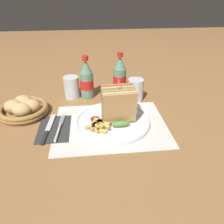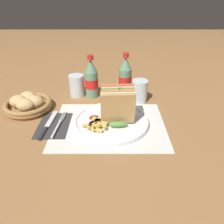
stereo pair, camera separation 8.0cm
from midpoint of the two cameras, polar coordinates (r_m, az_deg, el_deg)
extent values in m
plane|color=olive|center=(0.82, -3.04, -4.13)|extent=(4.00, 4.00, 0.00)
cube|color=silver|center=(0.84, -2.95, -3.46)|extent=(0.42, 0.33, 0.00)
cylinder|color=white|center=(0.84, -2.56, -2.70)|extent=(0.29, 0.29, 0.01)
torus|color=white|center=(0.84, -2.57, -2.30)|extent=(0.29, 0.29, 0.01)
cube|color=tan|center=(0.78, -0.81, 0.77)|extent=(0.12, 0.03, 0.12)
cube|color=#518E3D|center=(0.78, -0.91, 1.03)|extent=(0.12, 0.03, 0.12)
cube|color=beige|center=(0.79, -1.01, 1.29)|extent=(0.12, 0.03, 0.12)
cube|color=red|center=(0.80, -1.11, 1.54)|extent=(0.12, 0.03, 0.12)
cube|color=tan|center=(0.81, -1.21, 1.79)|extent=(0.12, 0.03, 0.12)
ellipsoid|color=#518E3D|center=(0.79, -0.59, -3.21)|extent=(0.07, 0.02, 0.02)
cube|color=tan|center=(0.81, -1.00, 1.79)|extent=(0.12, 0.03, 0.12)
cube|color=#518E3D|center=(0.82, -1.09, 2.16)|extent=(0.12, 0.03, 0.12)
cube|color=beige|center=(0.82, -1.19, 2.53)|extent=(0.12, 0.03, 0.12)
cube|color=red|center=(0.83, -1.28, 2.88)|extent=(0.12, 0.03, 0.12)
cube|color=tan|center=(0.84, -1.38, 3.23)|extent=(0.12, 0.03, 0.12)
ellipsoid|color=#518E3D|center=(0.83, -0.93, -1.29)|extent=(0.07, 0.02, 0.02)
cylinder|color=tan|center=(0.80, -1.12, 3.10)|extent=(0.00, 0.00, 0.16)
cube|color=#E0B756|center=(0.80, -7.93, -3.67)|extent=(0.06, 0.02, 0.01)
cube|color=#E0B756|center=(0.78, -6.03, -4.31)|extent=(0.04, 0.04, 0.01)
cube|color=#E0B756|center=(0.77, -6.61, -4.79)|extent=(0.06, 0.03, 0.01)
cube|color=#E0B756|center=(0.77, -7.03, -3.94)|extent=(0.05, 0.02, 0.01)
cube|color=#E0B756|center=(0.79, -6.71, -2.98)|extent=(0.04, 0.04, 0.01)
cube|color=#E0B756|center=(0.81, -5.00, -2.24)|extent=(0.05, 0.03, 0.01)
cube|color=#E0B756|center=(0.79, -6.99, -3.33)|extent=(0.04, 0.06, 0.01)
cube|color=#E0B756|center=(0.79, -5.28, -3.10)|extent=(0.05, 0.06, 0.01)
cube|color=#E0B756|center=(0.79, -7.05, -2.91)|extent=(0.05, 0.05, 0.01)
cube|color=#E0B756|center=(0.80, -7.49, -2.82)|extent=(0.02, 0.06, 0.01)
cube|color=#E0B756|center=(0.79, -5.33, -2.86)|extent=(0.05, 0.03, 0.01)
ellipsoid|color=maroon|center=(0.83, -7.12, -1.86)|extent=(0.04, 0.03, 0.01)
cube|color=#2D2D2D|center=(0.85, -17.48, -4.21)|extent=(0.12, 0.18, 0.00)
cylinder|color=silver|center=(0.82, -16.72, -5.19)|extent=(0.02, 0.11, 0.01)
cylinder|color=silver|center=(0.89, -15.81, -1.87)|extent=(0.01, 0.07, 0.00)
cylinder|color=silver|center=(0.89, -15.56, -1.87)|extent=(0.01, 0.07, 0.00)
cylinder|color=silver|center=(0.89, -15.31, -1.87)|extent=(0.01, 0.07, 0.00)
cylinder|color=silver|center=(0.89, -15.06, -1.87)|extent=(0.01, 0.07, 0.00)
cube|color=black|center=(0.81, -19.93, -6.35)|extent=(0.02, 0.08, 0.00)
cube|color=silver|center=(0.89, -18.23, -2.64)|extent=(0.03, 0.12, 0.00)
cylinder|color=slate|center=(1.03, -8.81, 6.93)|extent=(0.06, 0.06, 0.12)
cylinder|color=red|center=(1.03, -8.83, 7.24)|extent=(0.06, 0.06, 0.04)
cone|color=slate|center=(1.00, -9.22, 11.62)|extent=(0.06, 0.06, 0.06)
cylinder|color=red|center=(0.99, -9.40, 13.69)|extent=(0.03, 0.03, 0.02)
cylinder|color=slate|center=(1.06, -0.15, 8.12)|extent=(0.06, 0.06, 0.12)
cylinder|color=red|center=(1.06, -0.15, 8.42)|extent=(0.06, 0.06, 0.04)
cone|color=slate|center=(1.03, -0.16, 12.69)|extent=(0.06, 0.06, 0.06)
cylinder|color=red|center=(1.02, -0.16, 14.70)|extent=(0.03, 0.03, 0.02)
cylinder|color=silver|center=(1.00, 3.90, 5.72)|extent=(0.07, 0.07, 0.10)
cylinder|color=silver|center=(1.05, -12.68, 6.29)|extent=(0.07, 0.07, 0.10)
cylinder|color=black|center=(1.05, -12.55, 5.29)|extent=(0.06, 0.06, 0.06)
cylinder|color=olive|center=(0.99, -24.10, -0.29)|extent=(0.18, 0.18, 0.01)
torus|color=olive|center=(0.98, -24.22, 0.20)|extent=(0.20, 0.20, 0.02)
torus|color=olive|center=(0.98, -24.38, 0.87)|extent=(0.20, 0.20, 0.02)
ellipsoid|color=tan|center=(0.96, -22.68, 1.40)|extent=(0.08, 0.06, 0.06)
ellipsoid|color=tan|center=(1.00, -24.33, 2.37)|extent=(0.08, 0.06, 0.06)
ellipsoid|color=tan|center=(0.98, -26.48, 1.21)|extent=(0.08, 0.06, 0.06)
ellipsoid|color=tan|center=(0.94, -24.76, 0.45)|extent=(0.08, 0.06, 0.06)
camera|label=1|loc=(0.04, -92.71, -1.61)|focal=35.00mm
camera|label=2|loc=(0.04, 87.29, 1.61)|focal=35.00mm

